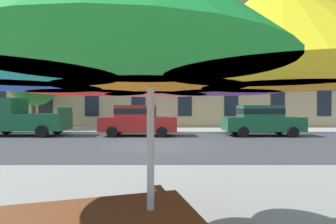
# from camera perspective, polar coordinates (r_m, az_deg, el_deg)

# --- Properties ---
(ground_plane) EXTENTS (120.00, 120.00, 0.00)m
(ground_plane) POSITION_cam_1_polar(r_m,az_deg,el_deg) (11.16, -2.34, -7.42)
(ground_plane) COLOR #424244
(sidewalk_far) EXTENTS (56.00, 3.60, 0.12)m
(sidewalk_far) POSITION_cam_1_polar(r_m,az_deg,el_deg) (17.90, -1.34, -4.15)
(sidewalk_far) COLOR #B2ADA3
(sidewalk_far) RESTS_ON ground
(apartment_building) EXTENTS (36.81, 12.08, 19.20)m
(apartment_building) POSITION_cam_1_polar(r_m,az_deg,el_deg) (27.23, -0.84, 17.85)
(apartment_building) COLOR tan
(apartment_building) RESTS_ON ground
(pickup_green) EXTENTS (5.10, 2.12, 2.20)m
(pickup_green) POSITION_cam_1_polar(r_m,az_deg,el_deg) (17.12, -30.27, -1.23)
(pickup_green) COLOR #195933
(pickup_green) RESTS_ON ground
(sedan_red) EXTENTS (4.40, 1.98, 1.78)m
(sedan_red) POSITION_cam_1_polar(r_m,az_deg,el_deg) (14.85, -6.52, -1.71)
(sedan_red) COLOR #B21E19
(sedan_red) RESTS_ON ground
(sedan_green) EXTENTS (4.40, 1.98, 1.78)m
(sedan_green) POSITION_cam_1_polar(r_m,az_deg,el_deg) (15.72, 20.53, -1.62)
(sedan_green) COLOR #195933
(sedan_green) RESTS_ON ground
(street_tree_left) EXTENTS (3.27, 3.04, 4.86)m
(street_tree_left) POSITION_cam_1_polar(r_m,az_deg,el_deg) (20.50, -27.94, 5.59)
(street_tree_left) COLOR brown
(street_tree_left) RESTS_ON ground
(patio_umbrella) EXTENTS (3.25, 3.25, 2.36)m
(patio_umbrella) POSITION_cam_1_polar(r_m,az_deg,el_deg) (2.08, -3.68, 12.95)
(patio_umbrella) COLOR silver
(patio_umbrella) RESTS_ON ground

